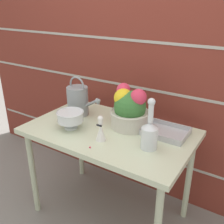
{
  "coord_description": "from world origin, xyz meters",
  "views": [
    {
      "loc": [
        0.88,
        -1.34,
        1.57
      ],
      "look_at": [
        0.0,
        0.03,
        0.86
      ],
      "focal_mm": 42.0,
      "sensor_mm": 36.0,
      "label": 1
    }
  ],
  "objects_px": {
    "watering_can": "(78,100)",
    "figurine_vase": "(101,130)",
    "crystal_pedestal_bowl": "(70,117)",
    "flower_planter": "(129,109)",
    "glass_decanter": "(150,133)",
    "wire_tray": "(166,132)"
  },
  "relations": [
    {
      "from": "watering_can",
      "to": "figurine_vase",
      "type": "relative_size",
      "value": 1.81
    },
    {
      "from": "crystal_pedestal_bowl",
      "to": "flower_planter",
      "type": "relative_size",
      "value": 0.63
    },
    {
      "from": "watering_can",
      "to": "glass_decanter",
      "type": "xyz_separation_m",
      "value": [
        0.67,
        -0.16,
        -0.01
      ]
    },
    {
      "from": "glass_decanter",
      "to": "figurine_vase",
      "type": "distance_m",
      "value": 0.31
    },
    {
      "from": "figurine_vase",
      "to": "wire_tray",
      "type": "relative_size",
      "value": 0.59
    },
    {
      "from": "figurine_vase",
      "to": "wire_tray",
      "type": "xyz_separation_m",
      "value": [
        0.32,
        0.3,
        -0.06
      ]
    },
    {
      "from": "watering_can",
      "to": "figurine_vase",
      "type": "xyz_separation_m",
      "value": [
        0.38,
        -0.24,
        -0.05
      ]
    },
    {
      "from": "crystal_pedestal_bowl",
      "to": "glass_decanter",
      "type": "relative_size",
      "value": 0.59
    },
    {
      "from": "wire_tray",
      "to": "watering_can",
      "type": "bearing_deg",
      "value": -175.01
    },
    {
      "from": "watering_can",
      "to": "wire_tray",
      "type": "distance_m",
      "value": 0.7
    },
    {
      "from": "flower_planter",
      "to": "crystal_pedestal_bowl",
      "type": "bearing_deg",
      "value": -143.65
    },
    {
      "from": "figurine_vase",
      "to": "glass_decanter",
      "type": "bearing_deg",
      "value": 14.33
    },
    {
      "from": "flower_planter",
      "to": "glass_decanter",
      "type": "bearing_deg",
      "value": -37.91
    },
    {
      "from": "figurine_vase",
      "to": "wire_tray",
      "type": "distance_m",
      "value": 0.44
    },
    {
      "from": "crystal_pedestal_bowl",
      "to": "wire_tray",
      "type": "distance_m",
      "value": 0.65
    },
    {
      "from": "figurine_vase",
      "to": "watering_can",
      "type": "bearing_deg",
      "value": 147.52
    },
    {
      "from": "flower_planter",
      "to": "wire_tray",
      "type": "distance_m",
      "value": 0.29
    },
    {
      "from": "crystal_pedestal_bowl",
      "to": "glass_decanter",
      "type": "height_order",
      "value": "glass_decanter"
    },
    {
      "from": "watering_can",
      "to": "glass_decanter",
      "type": "relative_size",
      "value": 0.96
    },
    {
      "from": "glass_decanter",
      "to": "wire_tray",
      "type": "height_order",
      "value": "glass_decanter"
    },
    {
      "from": "crystal_pedestal_bowl",
      "to": "glass_decanter",
      "type": "distance_m",
      "value": 0.57
    },
    {
      "from": "crystal_pedestal_bowl",
      "to": "wire_tray",
      "type": "xyz_separation_m",
      "value": [
        0.58,
        0.28,
        -0.08
      ]
    }
  ]
}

